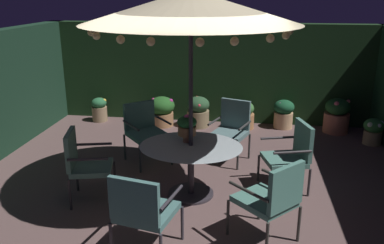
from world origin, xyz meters
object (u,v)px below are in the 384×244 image
object	(u,v)px
potted_plant_right_far	(243,115)
potted_plant_front_corner	(99,109)
patio_chair_east	(232,126)
potted_plant_right_near	(373,130)
patio_chair_southwest	(142,209)
potted_plant_back_center	(284,113)
patio_dining_table	(191,157)
patio_chair_south	(84,161)
potted_plant_back_left	(162,110)
patio_chair_northeast	(292,152)
centerpiece_planter	(187,126)
potted_plant_left_near	(337,115)
potted_plant_left_far	(198,111)
patio_chair_north	(272,197)
patio_umbrella	(191,7)
patio_chair_southeast	(144,128)

from	to	relation	value
potted_plant_right_far	potted_plant_front_corner	bearing A→B (deg)	179.13
patio_chair_east	potted_plant_right_near	world-z (taller)	patio_chair_east
patio_chair_southwest	potted_plant_front_corner	size ratio (longest dim) A/B	1.86
patio_chair_east	potted_plant_right_near	distance (m)	2.83
potted_plant_back_center	patio_chair_southwest	bearing A→B (deg)	-111.53
patio_dining_table	potted_plant_right_near	size ratio (longest dim) A/B	2.87
patio_chair_southwest	patio_chair_south	bearing A→B (deg)	135.42
potted_plant_back_left	potted_plant_right_far	size ratio (longest dim) A/B	1.08
potted_plant_back_left	potted_plant_front_corner	bearing A→B (deg)	175.30
patio_chair_northeast	potted_plant_back_left	bearing A→B (deg)	133.63
patio_chair_northeast	patio_chair_south	size ratio (longest dim) A/B	0.99
centerpiece_planter	patio_chair_south	bearing A→B (deg)	-160.97
potted_plant_back_left	potted_plant_left_near	xyz separation A→B (m)	(3.60, 0.07, 0.02)
patio_dining_table	potted_plant_back_left	world-z (taller)	patio_dining_table
centerpiece_planter	potted_plant_left_far	xyz separation A→B (m)	(-0.21, 2.91, -0.65)
patio_dining_table	patio_chair_northeast	size ratio (longest dim) A/B	1.43
patio_dining_table	patio_chair_north	size ratio (longest dim) A/B	1.40
patio_dining_table	potted_plant_left_far	bearing A→B (deg)	95.34
patio_chair_northeast	patio_chair_east	bearing A→B (deg)	133.24
patio_chair_north	patio_chair_east	bearing A→B (deg)	103.23
patio_umbrella	patio_chair_north	bearing A→B (deg)	-43.63
potted_plant_back_left	potted_plant_right_far	xyz separation A→B (m)	(1.72, 0.07, -0.04)
centerpiece_planter	patio_chair_southwest	xyz separation A→B (m)	(-0.24, -1.54, -0.42)
patio_chair_north	patio_chair_northeast	world-z (taller)	patio_chair_north
patio_chair_north	patio_chair_east	size ratio (longest dim) A/B	1.00
potted_plant_back_left	potted_plant_left_near	world-z (taller)	potted_plant_left_near
patio_chair_northeast	potted_plant_back_center	distance (m)	2.79
patio_chair_east	potted_plant_left_near	world-z (taller)	patio_chair_east
potted_plant_back_left	patio_chair_east	bearing A→B (deg)	-46.14
patio_dining_table	potted_plant_back_left	size ratio (longest dim) A/B	2.25
patio_chair_east	potted_plant_right_near	xyz separation A→B (m)	(2.60, 1.08, -0.32)
potted_plant_right_far	patio_chair_east	bearing A→B (deg)	-95.78
potted_plant_back_left	potted_plant_right_far	bearing A→B (deg)	2.33
potted_plant_right_near	potted_plant_back_center	size ratio (longest dim) A/B	0.82
patio_dining_table	potted_plant_left_far	world-z (taller)	patio_dining_table
patio_chair_south	potted_plant_right_near	xyz separation A→B (m)	(4.51, 2.78, -0.31)
patio_chair_south	potted_plant_back_left	size ratio (longest dim) A/B	1.59
patio_chair_northeast	potted_plant_left_near	size ratio (longest dim) A/B	1.41
patio_chair_northeast	potted_plant_back_left	world-z (taller)	patio_chair_northeast
centerpiece_planter	potted_plant_right_near	xyz separation A→B (m)	(3.17, 2.32, -0.71)
patio_chair_southeast	patio_chair_northeast	bearing A→B (deg)	-16.64
patio_chair_southeast	patio_dining_table	bearing A→B (deg)	-49.56
patio_chair_northeast	patio_chair_southeast	size ratio (longest dim) A/B	1.01
centerpiece_planter	potted_plant_right_far	world-z (taller)	centerpiece_planter
patio_chair_southwest	potted_plant_left_near	bearing A→B (deg)	57.39
patio_chair_southeast	patio_chair_south	world-z (taller)	patio_chair_south
patio_chair_south	potted_plant_back_center	world-z (taller)	patio_chair_south
patio_chair_southeast	potted_plant_back_center	xyz separation A→B (m)	(2.44, 2.08, -0.26)
patio_dining_table	patio_chair_north	distance (m)	1.46
patio_chair_north	patio_chair_east	xyz separation A→B (m)	(-0.56, 2.37, 0.00)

